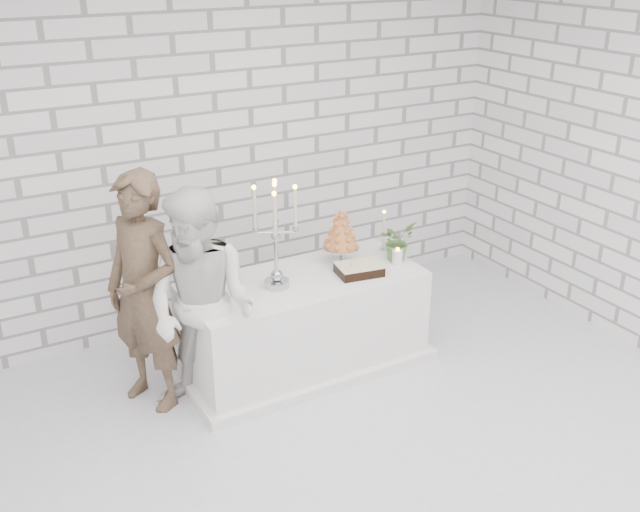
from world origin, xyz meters
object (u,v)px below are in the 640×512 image
(groom, at_px, (144,293))
(bride, at_px, (202,308))
(cake_table, at_px, (304,322))
(croquembouche, at_px, (341,236))
(candelabra, at_px, (276,236))

(groom, height_order, bride, groom)
(groom, relative_size, bride, 1.05)
(cake_table, xyz_separation_m, croquembouche, (0.39, 0.10, 0.60))
(groom, xyz_separation_m, croquembouche, (1.56, -0.02, 0.11))
(cake_table, xyz_separation_m, bride, (-0.88, -0.22, 0.45))
(bride, height_order, croquembouche, bride)
(bride, bearing_deg, croquembouche, 65.42)
(bride, bearing_deg, groom, -178.96)
(groom, relative_size, candelabra, 2.16)
(cake_table, height_order, bride, bride)
(candelabra, xyz_separation_m, croquembouche, (0.62, 0.13, -0.18))
(cake_table, relative_size, bride, 1.09)
(croquembouche, bearing_deg, cake_table, -165.38)
(groom, bearing_deg, candelabra, 52.69)
(bride, relative_size, croquembouche, 3.69)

